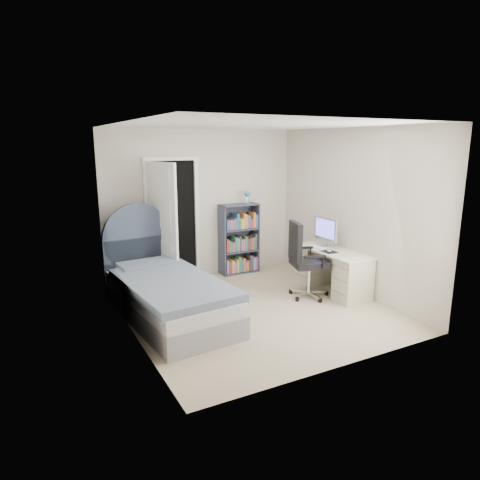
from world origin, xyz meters
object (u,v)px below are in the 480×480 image
bed (166,293)px  desk (331,269)px  nightstand (129,265)px  bookcase (240,242)px  office_chair (304,256)px  floor_lamp (155,248)px

bed → desk: 2.60m
nightstand → bed: bearing=-80.4°
bed → desk: bed is taller
bookcase → bed: bearing=-144.2°
nightstand → office_chair: (2.24, -1.45, 0.21)m
bed → desk: (2.59, -0.26, 0.05)m
desk → office_chair: 0.61m
bookcase → office_chair: bookcase is taller
bookcase → office_chair: size_ratio=1.27×
bed → floor_lamp: 1.34m
floor_lamp → office_chair: 2.37m
bookcase → desk: bookcase is taller
desk → office_chair: (-0.54, -0.01, 0.27)m
bookcase → desk: (0.79, -1.56, -0.20)m
nightstand → office_chair: office_chair is taller
bookcase → office_chair: (0.25, -1.57, 0.07)m
floor_lamp → desk: bearing=-33.4°
nightstand → desk: desk is taller
nightstand → office_chair: bearing=-32.9°
floor_lamp → office_chair: size_ratio=1.34×
nightstand → floor_lamp: size_ratio=0.42×
floor_lamp → bookcase: bearing=0.7°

